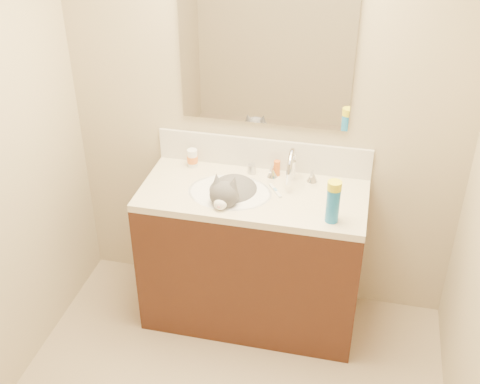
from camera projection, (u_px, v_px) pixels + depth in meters
The scene contains 16 objects.
room_shell at pixel (197, 183), 2.04m from camera, with size 2.24×2.54×2.52m.
vanity_cabinet at pixel (252, 259), 3.41m from camera, with size 1.20×0.55×0.82m, color #3A1B10.
counter_slab at pixel (253, 195), 3.18m from camera, with size 1.20×0.55×0.04m, color beige.
basin at pixel (230, 203), 3.21m from camera, with size 0.45×0.36×0.14m, color white.
faucet at pixel (292, 169), 3.21m from camera, with size 0.28×0.20×0.21m.
cat at pixel (232, 197), 3.19m from camera, with size 0.33×0.41×0.32m.
backsplash at pixel (263, 154), 3.34m from camera, with size 1.20×0.02×0.18m, color silver.
mirror at pixel (265, 51), 3.03m from camera, with size 0.90×0.02×0.80m, color white.
pill_bottle at pixel (192, 158), 3.38m from camera, with size 0.06×0.06×0.10m, color white.
pill_label at pixel (192, 159), 3.38m from camera, with size 0.06×0.06×0.04m, color orange.
silver_jar at pixel (252, 169), 3.33m from camera, with size 0.05×0.05×0.05m, color #B7B7BC.
amber_bottle at pixel (277, 168), 3.30m from camera, with size 0.04×0.04×0.09m, color #D45D18.
toothbrush at pixel (275, 190), 3.17m from camera, with size 0.02×0.14×0.01m, color white.
toothbrush_head at pixel (275, 190), 3.17m from camera, with size 0.01×0.03×0.01m, color #62A0D2.
spray_can at pixel (333, 205), 2.90m from camera, with size 0.07×0.07×0.18m, color #1A70B8.
spray_cap at pixel (335, 186), 2.84m from camera, with size 0.07×0.07×0.04m, color yellow.
Camera 1 is at (0.53, -1.67, 2.53)m, focal length 45.00 mm.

